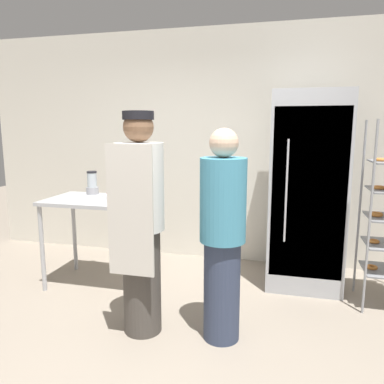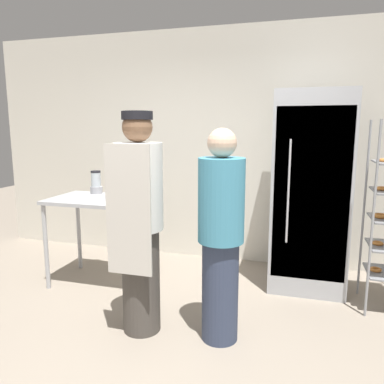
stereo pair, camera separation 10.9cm
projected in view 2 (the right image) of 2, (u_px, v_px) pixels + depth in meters
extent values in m
plane|color=gray|center=(172.00, 362.00, 2.65)|extent=(14.00, 14.00, 0.00)
cube|color=silver|center=(232.00, 147.00, 4.56)|extent=(6.40, 0.12, 2.81)
cube|color=#ADAFB5|center=(310.00, 192.00, 3.79)|extent=(0.74, 0.68, 1.99)
cube|color=#93959B|center=(311.00, 196.00, 3.47)|extent=(0.68, 0.02, 1.64)
cylinder|color=silver|center=(288.00, 192.00, 3.50)|extent=(0.02, 0.02, 0.98)
cylinder|color=#93969B|center=(373.00, 222.00, 3.16)|extent=(0.02, 0.02, 1.71)
cylinder|color=#93969B|center=(364.00, 210.00, 3.60)|extent=(0.02, 0.02, 1.71)
torus|color=orange|center=(375.00, 269.00, 3.44)|extent=(0.10, 0.10, 0.03)
torus|color=orange|center=(378.00, 243.00, 3.39)|extent=(0.10, 0.10, 0.03)
torus|color=orange|center=(380.00, 216.00, 3.35)|extent=(0.11, 0.11, 0.04)
torus|color=orange|center=(383.00, 189.00, 3.31)|extent=(0.11, 0.11, 0.03)
cube|color=#ADAFB5|center=(102.00, 200.00, 3.87)|extent=(1.06, 0.67, 0.04)
cylinder|color=#ADAFB5|center=(46.00, 247.00, 3.80)|extent=(0.04, 0.04, 0.88)
cylinder|color=#ADAFB5|center=(134.00, 256.00, 3.53)|extent=(0.04, 0.04, 0.88)
cylinder|color=#ADAFB5|center=(79.00, 232.00, 4.36)|extent=(0.04, 0.04, 0.88)
cylinder|color=#ADAFB5|center=(157.00, 238.00, 4.09)|extent=(0.04, 0.04, 0.88)
cube|color=white|center=(122.00, 196.00, 3.84)|extent=(0.27, 0.22, 0.05)
cube|color=white|center=(126.00, 182.00, 3.92)|extent=(0.27, 0.01, 0.22)
torus|color=#C66B84|center=(114.00, 193.00, 3.82)|extent=(0.09, 0.09, 0.03)
torus|color=#C66B84|center=(120.00, 193.00, 3.80)|extent=(0.09, 0.09, 0.03)
torus|color=#C66B84|center=(126.00, 193.00, 3.78)|extent=(0.09, 0.09, 0.03)
torus|color=#C66B84|center=(117.00, 191.00, 3.89)|extent=(0.09, 0.09, 0.03)
torus|color=#C66B84|center=(123.00, 192.00, 3.87)|extent=(0.09, 0.09, 0.03)
torus|color=#C66B84|center=(129.00, 192.00, 3.85)|extent=(0.09, 0.09, 0.03)
cylinder|color=#99999E|center=(96.00, 190.00, 4.14)|extent=(0.13, 0.13, 0.08)
cylinder|color=#B2BCC1|center=(96.00, 180.00, 4.12)|extent=(0.10, 0.10, 0.16)
cylinder|color=black|center=(96.00, 172.00, 4.11)|extent=(0.11, 0.11, 0.02)
cylinder|color=#47423D|center=(141.00, 280.00, 3.02)|extent=(0.30, 0.30, 0.85)
cylinder|color=silver|center=(139.00, 187.00, 2.89)|extent=(0.37, 0.37, 0.68)
sphere|color=brown|center=(137.00, 127.00, 2.81)|extent=(0.23, 0.23, 0.23)
cube|color=beige|center=(128.00, 211.00, 2.73)|extent=(0.35, 0.02, 0.97)
cylinder|color=black|center=(137.00, 115.00, 2.79)|extent=(0.24, 0.24, 0.06)
cylinder|color=#333D56|center=(220.00, 291.00, 2.89)|extent=(0.28, 0.28, 0.80)
cylinder|color=teal|center=(221.00, 200.00, 2.77)|extent=(0.35, 0.35, 0.63)
sphere|color=beige|center=(222.00, 143.00, 2.70)|extent=(0.22, 0.22, 0.22)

